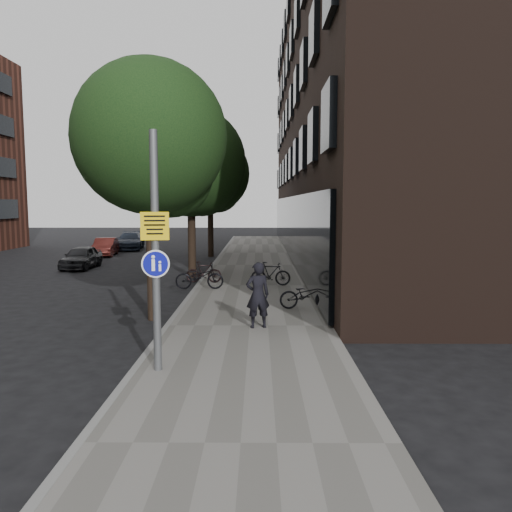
{
  "coord_description": "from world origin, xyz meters",
  "views": [
    {
      "loc": [
        0.5,
        -9.94,
        3.43
      ],
      "look_at": [
        0.42,
        3.53,
        2.0
      ],
      "focal_mm": 35.0,
      "sensor_mm": 36.0,
      "label": 1
    }
  ],
  "objects_px": {
    "pedestrian": "(258,295)",
    "parked_car_near": "(81,257)",
    "signpost": "(156,251)",
    "parked_bike_facade_near": "(306,295)"
  },
  "relations": [
    {
      "from": "pedestrian",
      "to": "parked_car_near",
      "type": "distance_m",
      "value": 15.96
    },
    {
      "from": "parked_car_near",
      "to": "signpost",
      "type": "bearing_deg",
      "value": -65.82
    },
    {
      "from": "signpost",
      "to": "parked_car_near",
      "type": "xyz_separation_m",
      "value": [
        -7.34,
        16.35,
        -1.9
      ]
    },
    {
      "from": "signpost",
      "to": "pedestrian",
      "type": "height_order",
      "value": "signpost"
    },
    {
      "from": "pedestrian",
      "to": "signpost",
      "type": "bearing_deg",
      "value": 46.72
    },
    {
      "from": "signpost",
      "to": "parked_car_near",
      "type": "height_order",
      "value": "signpost"
    },
    {
      "from": "parked_car_near",
      "to": "parked_bike_facade_near",
      "type": "bearing_deg",
      "value": -44.15
    },
    {
      "from": "signpost",
      "to": "parked_bike_facade_near",
      "type": "bearing_deg",
      "value": 50.85
    },
    {
      "from": "pedestrian",
      "to": "parked_bike_facade_near",
      "type": "bearing_deg",
      "value": -135.48
    },
    {
      "from": "pedestrian",
      "to": "parked_car_near",
      "type": "bearing_deg",
      "value": -67.32
    }
  ]
}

